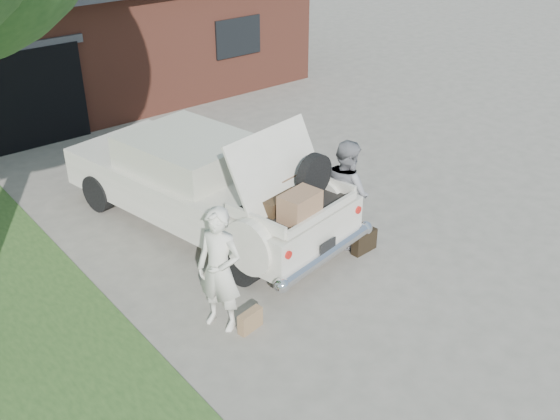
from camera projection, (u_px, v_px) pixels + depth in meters
ground at (304, 287)px, 10.06m from camera, size 90.00×90.00×0.00m
house at (56, 29)px, 17.64m from camera, size 12.80×7.80×3.30m
sedan at (205, 183)px, 11.42m from camera, size 3.10×5.79×2.17m
woman_left at (219, 270)px, 8.83m from camera, size 0.67×0.79×1.85m
woman_right at (346, 192)px, 10.87m from camera, size 0.87×1.02×1.83m
suitcase_left at (250, 321)px, 9.10m from camera, size 0.41×0.20×0.30m
suitcase_right at (364, 242)px, 10.88m from camera, size 0.49×0.19×0.37m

